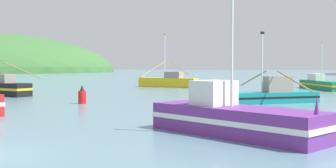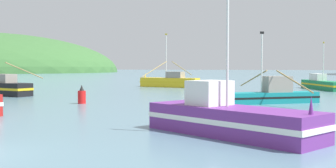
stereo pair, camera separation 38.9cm
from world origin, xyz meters
name	(u,v)px [view 1 (the left image)]	position (x,y,z in m)	size (l,w,h in m)	color
fishing_boat_teal	(273,94)	(9.68, 23.94, 0.73)	(7.83, 9.60, 5.93)	#147F84
fishing_boat_yellow	(169,81)	(-5.65, 46.45, 0.85)	(9.27, 14.33, 7.80)	gold
fishing_boat_purple	(233,118)	(8.42, 6.97, 0.77)	(8.56, 6.61, 7.72)	#6B2D84
fishing_boat_green	(320,84)	(15.10, 46.73, 0.71)	(5.08, 10.53, 6.24)	#197A47
channel_buoy	(82,96)	(-5.44, 19.27, 0.64)	(0.65, 0.65, 1.56)	red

